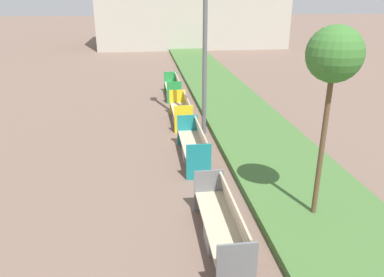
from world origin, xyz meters
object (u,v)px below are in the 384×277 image
Objects in this scene: sapling_tree_near at (334,57)px; bench_green_frame at (173,89)px; bench_teal_frame at (194,147)px; bench_grey_frame at (222,228)px; bench_yellow_frame at (182,113)px.

bench_green_frame is at bearing 101.20° from sapling_tree_near.
bench_grey_frame is at bearing -89.99° from bench_teal_frame.
bench_grey_frame is at bearing -89.98° from bench_green_frame.
bench_green_frame is (-0.00, 6.93, -0.01)m from bench_teal_frame.
bench_green_frame is at bearing 90.02° from bench_grey_frame.
bench_teal_frame is 1.09× the size of bench_yellow_frame.
bench_grey_frame is 7.14m from bench_yellow_frame.
bench_yellow_frame is (-0.00, 7.14, -0.01)m from bench_grey_frame.
bench_grey_frame is 1.03× the size of bench_teal_frame.
bench_teal_frame is at bearing -89.98° from bench_green_frame.
sapling_tree_near reaches higher than bench_green_frame.
bench_teal_frame is at bearing -89.96° from bench_yellow_frame.
bench_grey_frame is 0.64× the size of sapling_tree_near.
bench_yellow_frame is 3.63m from bench_green_frame.
bench_teal_frame is 4.80m from sapling_tree_near.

